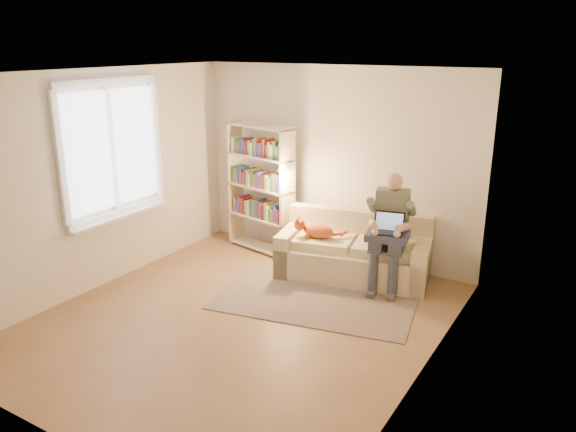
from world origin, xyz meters
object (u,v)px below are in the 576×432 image
Objects in this scene: cat at (318,230)px; bookshelf at (260,182)px; sofa at (354,254)px; laptop at (387,227)px; person at (390,225)px.

bookshelf is (-1.11, 0.37, 0.40)m from cat.
sofa is 5.02× the size of laptop.
cat is 1.51× the size of laptop.
laptop is (0.02, -0.13, 0.01)m from person.
laptop is 2.06m from bookshelf.
person is 2.03m from bookshelf.
bookshelf reaches higher than cat.
person is at bearing -1.71° from cat.
sofa is 1.44× the size of person.
person is (0.47, -0.05, 0.49)m from sofa.
sofa is 0.68m from person.
cat is at bearing -165.23° from sofa.
sofa is at bearing 148.12° from laptop.
laptop is at bearing -31.88° from sofa.
bookshelf reaches higher than sofa.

